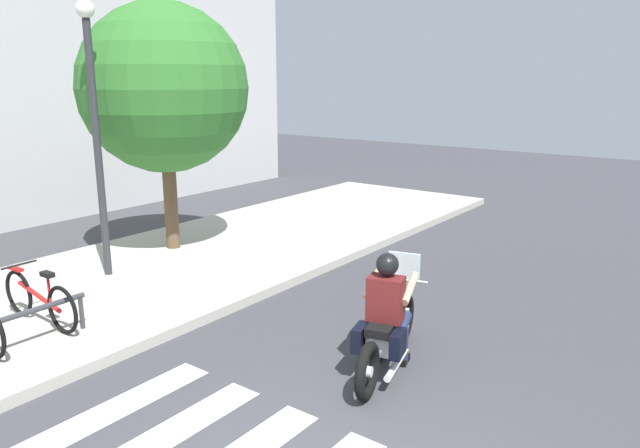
# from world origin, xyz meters

# --- Properties ---
(crosswalk_stripe_5) EXTENTS (2.80, 0.40, 0.01)m
(crosswalk_stripe_5) POSITION_xyz_m (-0.40, 2.40, 0.00)
(crosswalk_stripe_5) COLOR white
(crosswalk_stripe_5) RESTS_ON ground
(motorcycle) EXTENTS (2.17, 0.87, 1.23)m
(motorcycle) POSITION_xyz_m (2.40, 0.61, 0.46)
(motorcycle) COLOR black
(motorcycle) RESTS_ON ground
(rider) EXTENTS (0.72, 0.64, 1.44)m
(rider) POSITION_xyz_m (2.32, 0.60, 0.83)
(rider) COLOR #591919
(rider) RESTS_ON ground
(bicycle_3) EXTENTS (0.48, 1.69, 0.77)m
(bicycle_3) POSITION_xyz_m (0.42, 4.76, 0.50)
(bicycle_3) COLOR black
(bicycle_3) RESTS_ON sidewalk
(street_lamp) EXTENTS (0.28, 0.28, 4.47)m
(street_lamp) POSITION_xyz_m (2.19, 5.87, 2.70)
(street_lamp) COLOR #2D2D33
(street_lamp) RESTS_ON ground
(tree_near_rack) EXTENTS (3.06, 3.06, 4.67)m
(tree_near_rack) POSITION_xyz_m (3.89, 6.27, 3.14)
(tree_near_rack) COLOR brown
(tree_near_rack) RESTS_ON ground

